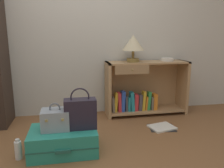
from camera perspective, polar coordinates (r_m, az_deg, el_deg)
ground_plane at (r=2.08m, az=-5.21°, el=-20.52°), size 9.00×9.00×0.00m
back_wall at (r=3.25m, az=-8.31°, el=15.32°), size 6.40×0.10×2.60m
bookshelf at (r=3.26m, az=7.77°, el=-1.39°), size 1.16×0.36×0.76m
table_lamp at (r=3.10m, az=5.39°, el=10.05°), size 0.31×0.31×0.36m
bowl at (r=3.31m, az=13.81°, el=6.06°), size 0.18×0.18×0.04m
suitcase_large at (r=2.31m, az=-12.17°, el=-13.81°), size 0.65×0.45×0.24m
train_case at (r=2.24m, az=-14.14°, el=-8.68°), size 0.26×0.21×0.26m
handbag at (r=2.20m, az=-8.02°, el=-7.35°), size 0.31×0.14×0.40m
bottle at (r=2.32m, az=-22.68°, el=-15.13°), size 0.06×0.06×0.20m
open_book_on_floor at (r=2.89m, az=12.54°, el=-10.66°), size 0.35×0.30×0.02m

